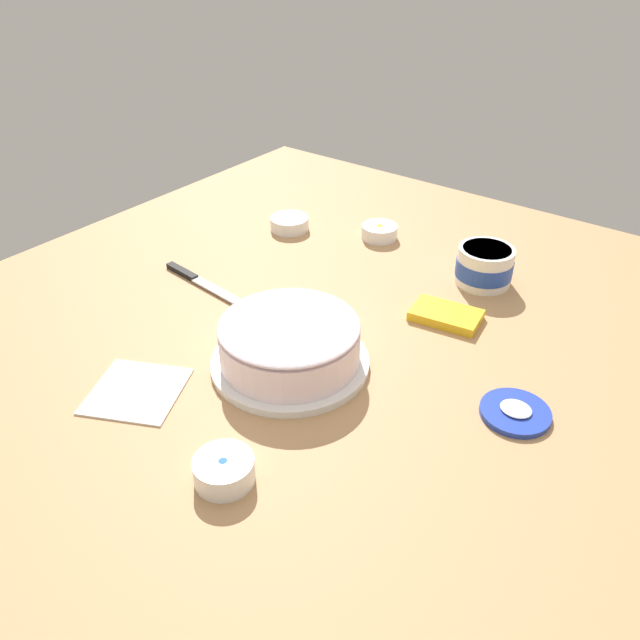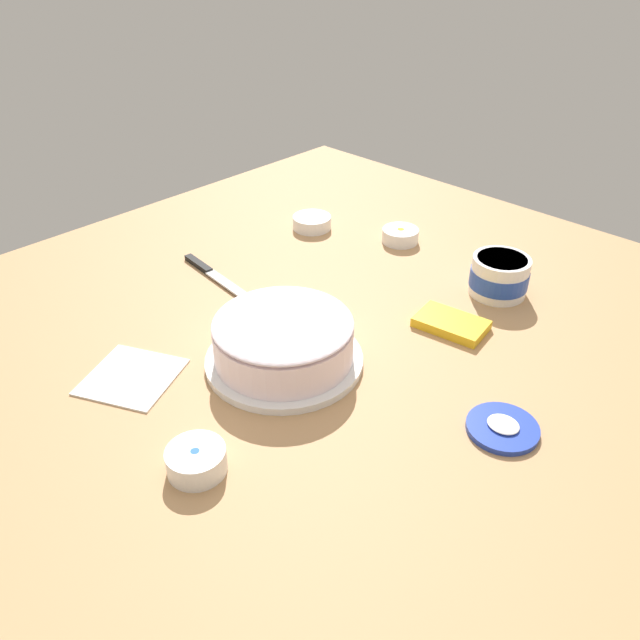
{
  "view_description": "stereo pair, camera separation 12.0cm",
  "coord_description": "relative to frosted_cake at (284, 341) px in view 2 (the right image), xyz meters",
  "views": [
    {
      "loc": [
        -0.61,
        0.86,
        0.7
      ],
      "look_at": [
        -0.01,
        0.06,
        0.04
      ],
      "focal_mm": 35.41,
      "sensor_mm": 36.0,
      "label": 1
    },
    {
      "loc": [
        -0.7,
        0.78,
        0.7
      ],
      "look_at": [
        -0.01,
        0.06,
        0.04
      ],
      "focal_mm": 35.41,
      "sensor_mm": 36.0,
      "label": 2
    }
  ],
  "objects": [
    {
      "name": "sprinkle_bowl_green",
      "position": [
        0.36,
        -0.44,
        -0.03
      ],
      "size": [
        0.1,
        0.1,
        0.03
      ],
      "color": "white",
      "rests_on": "ground_plane"
    },
    {
      "name": "frosting_tub",
      "position": [
        -0.15,
        -0.48,
        -0.01
      ],
      "size": [
        0.12,
        0.12,
        0.08
      ],
      "color": "white",
      "rests_on": "ground_plane"
    },
    {
      "name": "spreading_knife",
      "position": [
        0.36,
        -0.11,
        -0.04
      ],
      "size": [
        0.24,
        0.04,
        0.01
      ],
      "color": "silver",
      "rests_on": "ground_plane"
    },
    {
      "name": "sprinkle_bowl_blue",
      "position": [
        -0.1,
        0.27,
        -0.03
      ],
      "size": [
        0.09,
        0.09,
        0.04
      ],
      "color": "white",
      "rests_on": "ground_plane"
    },
    {
      "name": "ground_plane",
      "position": [
        0.02,
        -0.17,
        -0.05
      ],
      "size": [
        1.54,
        1.54,
        0.0
      ],
      "primitive_type": "plane",
      "color": "tan"
    },
    {
      "name": "candy_box_lower",
      "position": [
        -0.15,
        -0.3,
        -0.04
      ],
      "size": [
        0.15,
        0.1,
        0.02
      ],
      "primitive_type": "cube",
      "rotation": [
        0.0,
        0.0,
        0.15
      ],
      "color": "yellow",
      "rests_on": "ground_plane"
    },
    {
      "name": "frosted_cake",
      "position": [
        0.0,
        0.0,
        0.0
      ],
      "size": [
        0.29,
        0.29,
        0.1
      ],
      "color": "white",
      "rests_on": "ground_plane"
    },
    {
      "name": "sprinkle_bowl_yellow",
      "position": [
        0.15,
        -0.53,
        -0.03
      ],
      "size": [
        0.09,
        0.09,
        0.03
      ],
      "color": "white",
      "rests_on": "ground_plane"
    },
    {
      "name": "paper_napkin",
      "position": [
        0.16,
        0.22,
        -0.04
      ],
      "size": [
        0.2,
        0.2,
        0.01
      ],
      "primitive_type": "cube",
      "rotation": [
        0.0,
        0.0,
        0.45
      ],
      "color": "white",
      "rests_on": "ground_plane"
    },
    {
      "name": "frosting_tub_lid",
      "position": [
        -0.38,
        -0.12,
        -0.04
      ],
      "size": [
        0.11,
        0.11,
        0.02
      ],
      "color": "#233DAD",
      "rests_on": "ground_plane"
    }
  ]
}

